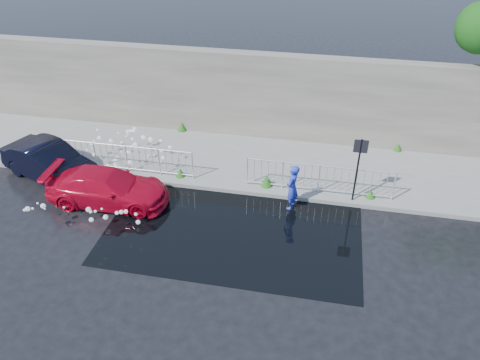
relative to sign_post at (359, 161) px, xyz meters
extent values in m
plane|color=black|center=(-4.20, -3.10, -1.72)|extent=(90.00, 90.00, 0.00)
cube|color=slate|center=(-4.20, 1.90, -1.65)|extent=(30.00, 4.00, 0.15)
cube|color=slate|center=(-4.20, -0.10, -1.64)|extent=(30.00, 0.25, 0.16)
cube|color=#59544A|center=(-4.20, 4.10, 0.18)|extent=(30.00, 0.60, 3.50)
cube|color=black|center=(-3.70, -2.10, -1.72)|extent=(8.00, 5.00, 0.01)
cylinder|color=black|center=(0.00, 0.00, -0.47)|extent=(0.06, 0.06, 2.50)
cube|color=black|center=(0.00, 0.00, 0.53)|extent=(0.45, 0.04, 0.45)
cylinder|color=silver|center=(-10.70, 0.25, -1.02)|extent=(0.05, 0.05, 1.10)
cylinder|color=silver|center=(-5.70, 0.25, -1.02)|extent=(0.05, 0.05, 1.10)
cylinder|color=silver|center=(-8.20, 0.25, -0.50)|extent=(5.00, 0.04, 0.04)
cylinder|color=silver|center=(-8.20, 0.25, -1.45)|extent=(5.00, 0.04, 0.04)
cylinder|color=silver|center=(-3.70, 0.25, -1.02)|extent=(0.05, 0.05, 1.10)
cylinder|color=silver|center=(1.30, 0.25, -1.02)|extent=(0.05, 0.05, 1.10)
cylinder|color=silver|center=(-1.20, 0.25, -0.50)|extent=(5.00, 0.04, 0.04)
cylinder|color=silver|center=(-1.20, 0.25, -1.45)|extent=(5.00, 0.04, 0.04)
cone|color=#214813|center=(-10.00, 0.30, -1.38)|extent=(0.40, 0.40, 0.38)
cone|color=#214813|center=(-6.20, 0.30, -1.42)|extent=(0.36, 0.36, 0.31)
cone|color=#214813|center=(-3.00, 0.30, -1.35)|extent=(0.44, 0.44, 0.45)
cone|color=#214813|center=(0.60, 0.30, -1.43)|extent=(0.38, 0.38, 0.28)
cone|color=#214813|center=(-7.20, 3.80, -1.37)|extent=(0.42, 0.42, 0.40)
cone|color=#214813|center=(1.80, 3.80, -1.43)|extent=(0.34, 0.34, 0.30)
sphere|color=white|center=(-8.27, 0.91, -0.89)|extent=(0.11, 0.11, 0.11)
sphere|color=white|center=(-7.52, -0.47, -1.49)|extent=(0.15, 0.15, 0.15)
sphere|color=white|center=(-9.55, -0.55, -1.49)|extent=(0.08, 0.08, 0.08)
sphere|color=white|center=(-8.68, 0.42, -1.10)|extent=(0.07, 0.07, 0.07)
sphere|color=white|center=(-7.52, 0.66, -1.06)|extent=(0.10, 0.10, 0.10)
sphere|color=white|center=(-8.30, 0.61, -0.93)|extent=(0.07, 0.07, 0.07)
sphere|color=white|center=(-9.32, -0.20, -1.34)|extent=(0.11, 0.11, 0.11)
sphere|color=white|center=(-7.98, -0.69, -1.48)|extent=(0.16, 0.16, 0.16)
sphere|color=white|center=(-9.74, 0.82, -0.78)|extent=(0.10, 0.10, 0.10)
sphere|color=white|center=(-8.47, 1.80, -0.60)|extent=(0.13, 0.13, 0.13)
sphere|color=white|center=(-8.61, 1.43, -0.68)|extent=(0.08, 0.08, 0.08)
sphere|color=white|center=(-9.51, 0.27, -1.02)|extent=(0.15, 0.15, 0.15)
sphere|color=white|center=(-8.52, 0.47, -0.90)|extent=(0.10, 0.10, 0.10)
sphere|color=white|center=(-9.86, 1.43, -0.62)|extent=(0.09, 0.09, 0.09)
sphere|color=white|center=(-9.37, -0.46, -1.39)|extent=(0.10, 0.10, 0.10)
sphere|color=white|center=(-7.31, 0.69, -1.05)|extent=(0.06, 0.06, 0.06)
sphere|color=white|center=(-8.46, 1.69, -0.64)|extent=(0.14, 0.14, 0.14)
sphere|color=white|center=(-6.92, 0.33, -1.07)|extent=(0.08, 0.08, 0.08)
sphere|color=white|center=(-9.87, 0.91, -0.95)|extent=(0.16, 0.16, 0.16)
sphere|color=white|center=(-8.73, 0.27, -1.16)|extent=(0.10, 0.10, 0.10)
sphere|color=white|center=(-8.61, 0.18, -1.09)|extent=(0.09, 0.09, 0.09)
sphere|color=white|center=(-8.11, 0.90, -0.78)|extent=(0.17, 0.17, 0.17)
sphere|color=white|center=(-7.61, 1.23, -0.68)|extent=(0.17, 0.17, 0.17)
sphere|color=white|center=(-6.84, 1.15, -0.90)|extent=(0.13, 0.13, 0.13)
sphere|color=white|center=(-8.54, -0.60, -1.46)|extent=(0.18, 0.18, 0.18)
sphere|color=white|center=(-9.69, 1.15, -0.80)|extent=(0.17, 0.17, 0.17)
sphere|color=white|center=(-8.59, 1.65, -0.65)|extent=(0.14, 0.14, 0.14)
sphere|color=white|center=(-8.76, 1.72, -0.72)|extent=(0.12, 0.12, 0.12)
sphere|color=white|center=(-9.91, 0.57, -1.01)|extent=(0.13, 0.13, 0.13)
sphere|color=white|center=(-8.53, -0.10, -1.10)|extent=(0.12, 0.12, 0.12)
sphere|color=white|center=(-9.65, 0.44, -0.86)|extent=(0.07, 0.07, 0.07)
sphere|color=white|center=(-8.57, 0.06, -1.27)|extent=(0.08, 0.08, 0.08)
sphere|color=white|center=(-7.67, 1.32, -0.81)|extent=(0.08, 0.08, 0.08)
sphere|color=white|center=(-6.90, 0.52, -1.00)|extent=(0.14, 0.14, 0.14)
sphere|color=white|center=(-8.24, 0.49, -0.89)|extent=(0.14, 0.14, 0.14)
sphere|color=white|center=(-7.88, -0.64, -1.55)|extent=(0.09, 0.09, 0.09)
sphere|color=white|center=(-8.93, 0.62, -1.00)|extent=(0.07, 0.07, 0.07)
sphere|color=white|center=(-8.38, 1.29, -0.78)|extent=(0.11, 0.11, 0.11)
sphere|color=white|center=(-8.12, 0.26, -1.19)|extent=(0.17, 0.17, 0.17)
sphere|color=white|center=(-7.92, 1.28, -0.66)|extent=(0.17, 0.17, 0.17)
sphere|color=white|center=(-9.17, 1.08, -0.84)|extent=(0.17, 0.17, 0.17)
sphere|color=white|center=(-9.09, 1.59, -0.75)|extent=(0.07, 0.07, 0.07)
sphere|color=white|center=(-8.78, 1.14, -0.90)|extent=(0.09, 0.09, 0.09)
sphere|color=white|center=(-8.24, 0.62, -0.98)|extent=(0.12, 0.12, 0.12)
sphere|color=white|center=(-7.05, 0.76, -0.87)|extent=(0.10, 0.10, 0.10)
sphere|color=white|center=(-8.66, 1.37, -0.74)|extent=(0.07, 0.07, 0.07)
sphere|color=white|center=(-9.16, -0.53, -1.44)|extent=(0.18, 0.18, 0.18)
sphere|color=white|center=(-7.23, 1.26, -0.72)|extent=(0.12, 0.12, 0.12)
sphere|color=white|center=(-7.13, -0.54, -1.47)|extent=(0.09, 0.09, 0.09)
sphere|color=white|center=(-8.80, -0.14, -1.19)|extent=(0.18, 0.18, 0.18)
sphere|color=white|center=(-8.86, -3.11, -0.88)|extent=(0.07, 0.07, 0.07)
sphere|color=white|center=(-7.76, -2.71, -1.41)|extent=(0.17, 0.17, 0.17)
sphere|color=white|center=(-7.27, -2.55, -1.25)|extent=(0.14, 0.14, 0.14)
sphere|color=white|center=(-7.72, -3.27, -0.75)|extent=(0.09, 0.09, 0.09)
sphere|color=white|center=(-9.71, -3.79, -0.60)|extent=(0.09, 0.09, 0.09)
sphere|color=white|center=(-7.07, -3.19, -0.77)|extent=(0.06, 0.06, 0.06)
sphere|color=white|center=(-6.98, -3.34, -0.65)|extent=(0.12, 0.12, 0.12)
sphere|color=white|center=(-7.72, -3.57, -0.83)|extent=(0.14, 0.14, 0.14)
sphere|color=white|center=(-8.06, -2.98, -1.04)|extent=(0.10, 0.10, 0.10)
sphere|color=white|center=(-9.74, -3.61, -0.70)|extent=(0.16, 0.16, 0.16)
sphere|color=white|center=(-6.86, -2.40, -1.39)|extent=(0.11, 0.11, 0.11)
sphere|color=white|center=(-9.81, -2.79, -1.31)|extent=(0.06, 0.06, 0.06)
sphere|color=white|center=(-7.77, -2.81, -1.01)|extent=(0.07, 0.07, 0.07)
sphere|color=white|center=(-9.80, -3.06, -0.89)|extent=(0.07, 0.07, 0.07)
sphere|color=white|center=(-6.98, -2.78, -1.02)|extent=(0.14, 0.14, 0.14)
sphere|color=white|center=(-9.58, -3.60, -0.67)|extent=(0.08, 0.08, 0.08)
sphere|color=white|center=(-8.38, -2.60, -1.28)|extent=(0.17, 0.17, 0.17)
sphere|color=white|center=(-6.50, -3.03, -1.17)|extent=(0.14, 0.14, 0.14)
sphere|color=white|center=(-9.53, -3.18, -0.88)|extent=(0.16, 0.16, 0.16)
imported|color=#B80720|center=(-8.18, -1.51, -1.13)|extent=(4.18, 1.83, 1.20)
imported|color=black|center=(-10.85, -0.51, -1.05)|extent=(4.32, 2.83, 1.34)
imported|color=#2535BC|center=(-2.03, -0.62, -0.91)|extent=(0.53, 0.67, 1.63)
camera|label=1|loc=(-1.28, -13.41, 7.85)|focal=35.00mm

